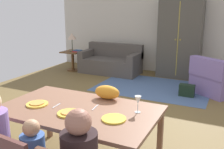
{
  "coord_description": "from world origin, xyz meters",
  "views": [
    {
      "loc": [
        1.79,
        -3.53,
        1.86
      ],
      "look_at": [
        0.11,
        -0.06,
        0.85
      ],
      "focal_mm": 41.46,
      "sensor_mm": 36.0,
      "label": 1
    }
  ],
  "objects_px": {
    "plate_near_child": "(69,113)",
    "table_lamp": "(72,37)",
    "wine_glass": "(138,101)",
    "book_upper": "(78,50)",
    "armchair": "(216,80)",
    "plate_near_man": "(37,104)",
    "armoire": "(180,38)",
    "plate_near_woman": "(114,119)",
    "couch": "(111,62)",
    "handbag": "(187,90)",
    "cat": "(107,92)",
    "book_lower": "(76,52)",
    "side_table": "(73,58)",
    "dining_table": "(79,114)"
  },
  "relations": [
    {
      "from": "plate_near_child",
      "to": "table_lamp",
      "type": "xyz_separation_m",
      "value": [
        -2.86,
        4.24,
        0.24
      ]
    },
    {
      "from": "wine_glass",
      "to": "book_upper",
      "type": "relative_size",
      "value": 0.85
    },
    {
      "from": "armchair",
      "to": "wine_glass",
      "type": "bearing_deg",
      "value": -99.1
    },
    {
      "from": "plate_near_man",
      "to": "book_upper",
      "type": "bearing_deg",
      "value": 117.52
    },
    {
      "from": "plate_near_man",
      "to": "armoire",
      "type": "xyz_separation_m",
      "value": [
        0.64,
        4.81,
        0.28
      ]
    },
    {
      "from": "plate_near_woman",
      "to": "couch",
      "type": "distance_m",
      "value": 4.96
    },
    {
      "from": "table_lamp",
      "to": "handbag",
      "type": "xyz_separation_m",
      "value": [
        3.53,
        -0.9,
        -0.88
      ]
    },
    {
      "from": "cat",
      "to": "armoire",
      "type": "distance_m",
      "value": 4.27
    },
    {
      "from": "handbag",
      "to": "armoire",
      "type": "bearing_deg",
      "value": 108.63
    },
    {
      "from": "table_lamp",
      "to": "book_upper",
      "type": "distance_m",
      "value": 0.43
    },
    {
      "from": "wine_glass",
      "to": "plate_near_child",
      "type": "bearing_deg",
      "value": -150.57
    },
    {
      "from": "plate_near_man",
      "to": "wine_glass",
      "type": "height_order",
      "value": "wine_glass"
    },
    {
      "from": "table_lamp",
      "to": "handbag",
      "type": "relative_size",
      "value": 1.69
    },
    {
      "from": "wine_glass",
      "to": "table_lamp",
      "type": "bearing_deg",
      "value": 132.0
    },
    {
      "from": "armchair",
      "to": "book_lower",
      "type": "xyz_separation_m",
      "value": [
        -3.88,
        0.4,
        0.28
      ]
    },
    {
      "from": "armoire",
      "to": "couch",
      "type": "bearing_deg",
      "value": -168.87
    },
    {
      "from": "wine_glass",
      "to": "side_table",
      "type": "xyz_separation_m",
      "value": [
        -3.5,
        3.88,
        -0.52
      ]
    },
    {
      "from": "table_lamp",
      "to": "book_lower",
      "type": "relative_size",
      "value": 2.45
    },
    {
      "from": "wine_glass",
      "to": "cat",
      "type": "xyz_separation_m",
      "value": [
        -0.49,
        0.24,
        -0.05
      ]
    },
    {
      "from": "cat",
      "to": "plate_near_child",
      "type": "bearing_deg",
      "value": -106.71
    },
    {
      "from": "plate_near_woman",
      "to": "armchair",
      "type": "bearing_deg",
      "value": 79.32
    },
    {
      "from": "cat",
      "to": "book_lower",
      "type": "xyz_separation_m",
      "value": [
        -2.84,
        3.6,
        -0.25
      ]
    },
    {
      "from": "plate_near_man",
      "to": "book_lower",
      "type": "xyz_separation_m",
      "value": [
        -2.2,
        4.14,
        -0.18
      ]
    },
    {
      "from": "plate_near_child",
      "to": "armoire",
      "type": "bearing_deg",
      "value": 88.18
    },
    {
      "from": "armoire",
      "to": "handbag",
      "type": "xyz_separation_m",
      "value": [
        0.51,
        -1.52,
        -0.92
      ]
    },
    {
      "from": "wine_glass",
      "to": "handbag",
      "type": "height_order",
      "value": "wine_glass"
    },
    {
      "from": "plate_near_man",
      "to": "cat",
      "type": "bearing_deg",
      "value": 40.16
    },
    {
      "from": "dining_table",
      "to": "plate_near_man",
      "type": "xyz_separation_m",
      "value": [
        -0.49,
        -0.12,
        0.08
      ]
    },
    {
      "from": "plate_near_child",
      "to": "armchair",
      "type": "relative_size",
      "value": 0.21
    },
    {
      "from": "cat",
      "to": "book_upper",
      "type": "distance_m",
      "value": 4.61
    },
    {
      "from": "handbag",
      "to": "side_table",
      "type": "bearing_deg",
      "value": 165.68
    },
    {
      "from": "plate_near_man",
      "to": "armchair",
      "type": "distance_m",
      "value": 4.12
    },
    {
      "from": "wine_glass",
      "to": "table_lamp",
      "type": "distance_m",
      "value": 5.23
    },
    {
      "from": "couch",
      "to": "handbag",
      "type": "height_order",
      "value": "couch"
    },
    {
      "from": "plate_near_child",
      "to": "side_table",
      "type": "distance_m",
      "value": 5.13
    },
    {
      "from": "side_table",
      "to": "handbag",
      "type": "distance_m",
      "value": 3.65
    },
    {
      "from": "wine_glass",
      "to": "book_lower",
      "type": "relative_size",
      "value": 0.85
    },
    {
      "from": "plate_near_woman",
      "to": "wine_glass",
      "type": "height_order",
      "value": "wine_glass"
    },
    {
      "from": "plate_near_child",
      "to": "dining_table",
      "type": "bearing_deg",
      "value": 90.0
    },
    {
      "from": "plate_near_man",
      "to": "plate_near_child",
      "type": "distance_m",
      "value": 0.49
    },
    {
      "from": "plate_near_woman",
      "to": "side_table",
      "type": "distance_m",
      "value": 5.35
    },
    {
      "from": "dining_table",
      "to": "side_table",
      "type": "xyz_separation_m",
      "value": [
        -2.86,
        4.06,
        -0.32
      ]
    },
    {
      "from": "plate_near_man",
      "to": "table_lamp",
      "type": "height_order",
      "value": "table_lamp"
    },
    {
      "from": "plate_near_man",
      "to": "table_lamp",
      "type": "relative_size",
      "value": 0.46
    },
    {
      "from": "dining_table",
      "to": "plate_near_woman",
      "type": "height_order",
      "value": "plate_near_woman"
    },
    {
      "from": "cat",
      "to": "armoire",
      "type": "height_order",
      "value": "armoire"
    },
    {
      "from": "armoire",
      "to": "side_table",
      "type": "height_order",
      "value": "armoire"
    },
    {
      "from": "armchair",
      "to": "side_table",
      "type": "bearing_deg",
      "value": 173.72
    },
    {
      "from": "table_lamp",
      "to": "handbag",
      "type": "height_order",
      "value": "table_lamp"
    },
    {
      "from": "plate_near_child",
      "to": "armchair",
      "type": "distance_m",
      "value": 4.0
    }
  ]
}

